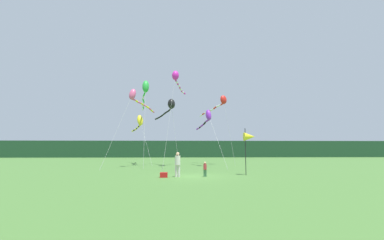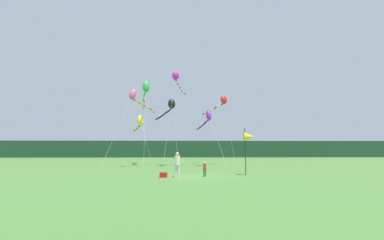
% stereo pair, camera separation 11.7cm
% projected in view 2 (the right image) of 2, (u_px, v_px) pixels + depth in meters
% --- Properties ---
extents(ground_plane, '(120.00, 120.00, 0.00)m').
position_uv_depth(ground_plane, '(195.00, 176.00, 19.74)').
color(ground_plane, '#477533').
extents(distant_treeline, '(108.00, 2.39, 4.07)m').
position_uv_depth(distant_treeline, '(186.00, 149.00, 64.66)').
color(distant_treeline, '#1E4228').
rests_on(distant_treeline, ground).
extents(person_adult, '(0.40, 0.40, 1.84)m').
position_uv_depth(person_adult, '(177.00, 163.00, 19.39)').
color(person_adult, silver).
rests_on(person_adult, ground).
extents(person_child, '(0.25, 0.25, 1.12)m').
position_uv_depth(person_child, '(205.00, 168.00, 19.63)').
color(person_child, '#3F724C').
rests_on(person_child, ground).
extents(cooler_box, '(0.55, 0.40, 0.37)m').
position_uv_depth(cooler_box, '(163.00, 175.00, 19.06)').
color(cooler_box, red).
rests_on(cooler_box, ground).
extents(banner_flag_pole, '(0.90, 0.70, 3.74)m').
position_uv_depth(banner_flag_pole, '(249.00, 137.00, 21.05)').
color(banner_flag_pole, black).
rests_on(banner_flag_pole, ground).
extents(kite_purple, '(2.77, 8.21, 7.00)m').
position_uv_depth(kite_purple, '(208.00, 117.00, 31.80)').
color(kite_purple, '#B2B2B2').
rests_on(kite_purple, ground).
extents(kite_green, '(1.95, 11.06, 10.94)m').
position_uv_depth(kite_green, '(146.00, 90.00, 33.68)').
color(kite_green, '#B2B2B2').
rests_on(kite_green, ground).
extents(kite_yellow, '(3.90, 6.55, 6.97)m').
position_uv_depth(kite_yellow, '(140.00, 121.00, 36.68)').
color(kite_yellow, '#B2B2B2').
rests_on(kite_yellow, ground).
extents(kite_red, '(4.00, 6.45, 9.24)m').
position_uv_depth(kite_red, '(221.00, 102.00, 35.04)').
color(kite_red, '#B2B2B2').
rests_on(kite_red, ground).
extents(kite_black, '(3.49, 5.87, 8.39)m').
position_uv_depth(kite_black, '(170.00, 106.00, 32.86)').
color(kite_black, '#B2B2B2').
rests_on(kite_black, ground).
extents(kite_magenta, '(2.46, 7.42, 11.39)m').
position_uv_depth(kite_magenta, '(176.00, 78.00, 31.01)').
color(kite_magenta, '#B2B2B2').
rests_on(kite_magenta, ground).
extents(kite_rainbow, '(4.41, 7.92, 9.11)m').
position_uv_depth(kite_rainbow, '(135.00, 97.00, 30.32)').
color(kite_rainbow, '#B2B2B2').
rests_on(kite_rainbow, ground).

